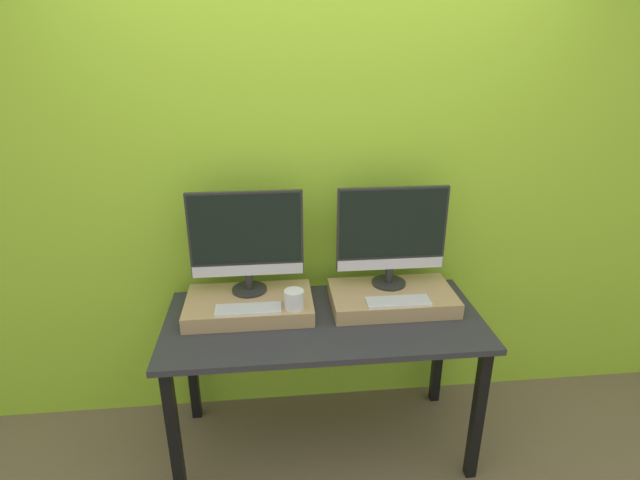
# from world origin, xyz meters

# --- Properties ---
(wall_back) EXTENTS (8.00, 0.04, 2.60)m
(wall_back) POSITION_xyz_m (0.00, 0.76, 1.30)
(wall_back) COLOR #9ED12D
(wall_back) RESTS_ON ground_plane
(workbench) EXTENTS (1.53, 0.69, 0.78)m
(workbench) POSITION_xyz_m (0.00, 0.35, 0.69)
(workbench) COLOR #2D2D33
(workbench) RESTS_ON ground_plane
(wooden_riser_left) EXTENTS (0.62, 0.36, 0.08)m
(wooden_riser_left) POSITION_xyz_m (-0.36, 0.45, 0.81)
(wooden_riser_left) COLOR tan
(wooden_riser_left) RESTS_ON workbench
(monitor_left) EXTENTS (0.55, 0.18, 0.52)m
(monitor_left) POSITION_xyz_m (-0.36, 0.53, 1.14)
(monitor_left) COLOR #282828
(monitor_left) RESTS_ON wooden_riser_left
(keyboard_left) EXTENTS (0.31, 0.10, 0.01)m
(keyboard_left) POSITION_xyz_m (-0.36, 0.33, 0.86)
(keyboard_left) COLOR silver
(keyboard_left) RESTS_ON wooden_riser_left
(mug) EXTENTS (0.09, 0.09, 0.09)m
(mug) POSITION_xyz_m (-0.14, 0.33, 0.90)
(mug) COLOR white
(mug) RESTS_ON wooden_riser_left
(wooden_riser_right) EXTENTS (0.62, 0.36, 0.08)m
(wooden_riser_right) POSITION_xyz_m (0.36, 0.45, 0.81)
(wooden_riser_right) COLOR tan
(wooden_riser_right) RESTS_ON workbench
(monitor_right) EXTENTS (0.55, 0.18, 0.52)m
(monitor_right) POSITION_xyz_m (0.36, 0.53, 1.14)
(monitor_right) COLOR #282828
(monitor_right) RESTS_ON wooden_riser_right
(keyboard_right) EXTENTS (0.31, 0.10, 0.01)m
(keyboard_right) POSITION_xyz_m (0.36, 0.33, 0.86)
(keyboard_right) COLOR silver
(keyboard_right) RESTS_ON wooden_riser_right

